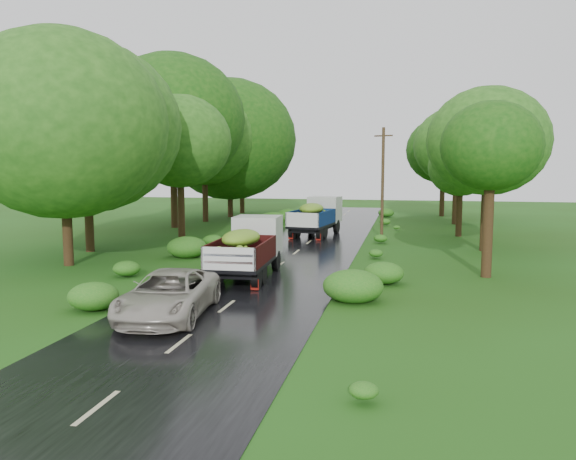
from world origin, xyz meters
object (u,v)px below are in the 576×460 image
(car, at_px, (169,295))
(truck_far, at_px, (317,214))
(utility_pole, at_px, (383,182))
(truck_near, at_px, (249,245))

(car, bearing_deg, truck_far, 80.21)
(truck_far, xyz_separation_m, utility_pole, (4.30, -0.77, 2.21))
(truck_near, bearing_deg, truck_far, 85.35)
(truck_near, bearing_deg, car, -97.98)
(truck_far, xyz_separation_m, car, (-1.29, -21.15, -0.71))
(truck_near, relative_size, utility_pole, 0.82)
(truck_near, distance_m, utility_pole, 14.77)
(truck_near, height_order, car, truck_near)
(car, xyz_separation_m, utility_pole, (5.59, 20.38, 2.91))
(truck_far, height_order, utility_pole, utility_pole)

